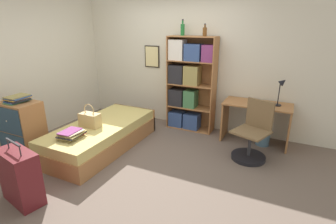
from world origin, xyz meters
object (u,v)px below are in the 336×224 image
object	(u,v)px
desk_chair	(252,141)
bed	(102,135)
suitcase	(20,177)
bottle_brown	(205,31)
desk_lamp	(282,87)
handbag	(90,120)
book_stack_on_bed	(71,134)
waste_bin	(263,138)
bottle_green	(183,29)
desk	(256,116)
bookcase	(188,83)
magazine_pile_on_dresser	(17,99)
dresser	(23,129)

from	to	relation	value
desk_chair	bed	bearing A→B (deg)	-163.17
suitcase	bottle_brown	distance (m)	3.57
bottle_brown	desk_lamp	distance (m)	1.61
handbag	book_stack_on_bed	size ratio (longest dim) A/B	1.01
book_stack_on_bed	waste_bin	xyz separation A→B (m)	(2.48, 1.93, -0.38)
suitcase	bottle_green	distance (m)	3.51
bottle_green	desk	bearing A→B (deg)	-5.32
bottle_green	bottle_brown	world-z (taller)	bottle_green
bookcase	desk_lamp	xyz separation A→B (m)	(1.67, -0.07, 0.12)
waste_bin	suitcase	bearing A→B (deg)	-130.00
desk_lamp	waste_bin	bearing A→B (deg)	-157.18
book_stack_on_bed	suitcase	bearing A→B (deg)	-84.41
desk_chair	bottle_brown	bearing A→B (deg)	146.44
book_stack_on_bed	magazine_pile_on_dresser	world-z (taller)	magazine_pile_on_dresser
dresser	handbag	bearing A→B (deg)	32.11
magazine_pile_on_dresser	suitcase	bearing A→B (deg)	-38.68
bottle_brown	bed	bearing A→B (deg)	-131.94
bookcase	waste_bin	xyz separation A→B (m)	(1.49, -0.15, -0.81)
book_stack_on_bed	bookcase	size ratio (longest dim) A/B	0.21
bottle_brown	desk_chair	bearing A→B (deg)	-33.56
desk	desk_lamp	bearing A→B (deg)	3.69
book_stack_on_bed	bottle_brown	xyz separation A→B (m)	(1.29, 2.07, 1.39)
book_stack_on_bed	bottle_green	distance (m)	2.69
book_stack_on_bed	desk_lamp	xyz separation A→B (m)	(2.66, 2.01, 0.55)
suitcase	bottle_brown	size ratio (longest dim) A/B	3.69
suitcase	desk_chair	world-z (taller)	desk_chair
bed	book_stack_on_bed	xyz separation A→B (m)	(-0.01, -0.65, 0.28)
dresser	bottle_green	xyz separation A→B (m)	(1.78, 2.23, 1.47)
desk_chair	desk	bearing A→B (deg)	93.60
suitcase	magazine_pile_on_dresser	xyz separation A→B (m)	(-1.04, 0.83, 0.60)
bookcase	bottle_brown	size ratio (longest dim) A/B	8.43
bed	waste_bin	bearing A→B (deg)	27.46
dresser	book_stack_on_bed	bearing A→B (deg)	6.16
waste_bin	desk	bearing A→B (deg)	160.89
bottle_green	waste_bin	size ratio (longest dim) A/B	1.25
suitcase	desk	bearing A→B (deg)	52.43
handbag	waste_bin	size ratio (longest dim) A/B	1.68
desk	waste_bin	world-z (taller)	desk
desk_chair	waste_bin	size ratio (longest dim) A/B	3.99
suitcase	dresser	xyz separation A→B (m)	(-1.03, 0.81, 0.11)
bottle_green	book_stack_on_bed	bearing A→B (deg)	-111.61
desk	desk_lamp	world-z (taller)	desk_lamp
dresser	waste_bin	distance (m)	3.99
handbag	dresser	world-z (taller)	dresser
book_stack_on_bed	suitcase	world-z (taller)	suitcase
bed	book_stack_on_bed	bearing A→B (deg)	-90.99
bed	bottle_green	world-z (taller)	bottle_green
book_stack_on_bed	desk	world-z (taller)	desk
bed	magazine_pile_on_dresser	world-z (taller)	magazine_pile_on_dresser
book_stack_on_bed	dresser	world-z (taller)	dresser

